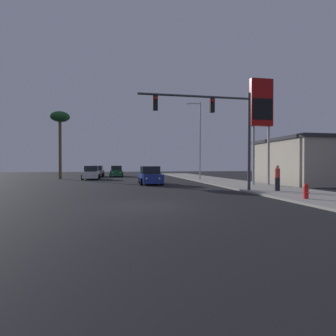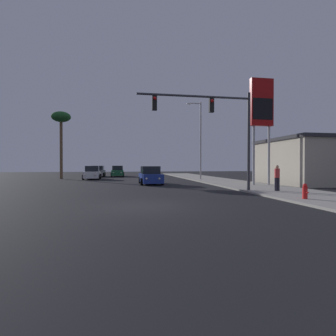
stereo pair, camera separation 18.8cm
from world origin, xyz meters
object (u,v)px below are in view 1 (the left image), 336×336
(car_grey, at_px, (97,172))
(palm_tree_mid, at_px, (60,120))
(car_green, at_px, (117,172))
(fire_hydrant, at_px, (306,191))
(car_blue, at_px, (150,176))
(gas_station_sign, at_px, (261,108))
(street_lamp, at_px, (199,137))
(traffic_light_mast, at_px, (218,120))
(pedestrian_on_sidewalk, at_px, (277,177))
(car_white, at_px, (91,173))

(car_grey, distance_m, palm_tree_mid, 9.90)
(car_green, xyz_separation_m, fire_hydrant, (9.72, -30.38, -0.27))
(car_blue, distance_m, gas_station_sign, 11.45)
(street_lamp, xyz_separation_m, palm_tree_mid, (-16.65, 5.81, 2.37))
(car_grey, xyz_separation_m, street_lamp, (12.61, -11.84, 4.36))
(traffic_light_mast, distance_m, palm_tree_mid, 23.76)
(car_green, distance_m, pedestrian_on_sidewalk, 28.58)
(fire_hydrant, relative_size, pedestrian_on_sidewalk, 0.46)
(street_lamp, height_order, pedestrian_on_sidewalk, street_lamp)
(car_blue, distance_m, street_lamp, 9.27)
(car_white, relative_size, street_lamp, 0.48)
(car_grey, distance_m, street_lamp, 17.84)
(street_lamp, relative_size, pedestrian_on_sidewalk, 5.39)
(car_grey, height_order, car_blue, same)
(car_green, xyz_separation_m, car_blue, (3.36, -17.60, 0.00))
(palm_tree_mid, bearing_deg, street_lamp, -19.24)
(car_grey, relative_size, fire_hydrant, 5.71)
(traffic_light_mast, bearing_deg, fire_hydrant, -59.58)
(fire_hydrant, height_order, pedestrian_on_sidewalk, pedestrian_on_sidewalk)
(fire_hydrant, xyz_separation_m, pedestrian_on_sidewalk, (0.94, 3.85, 0.55))
(gas_station_sign, relative_size, pedestrian_on_sidewalk, 5.39)
(car_blue, xyz_separation_m, fire_hydrant, (6.36, -12.77, -0.27))
(pedestrian_on_sidewalk, bearing_deg, car_green, 111.88)
(traffic_light_mast, relative_size, street_lamp, 0.84)
(car_grey, height_order, traffic_light_mast, traffic_light_mast)
(car_white, bearing_deg, gas_station_sign, 136.64)
(car_grey, bearing_deg, street_lamp, 138.93)
(car_white, distance_m, fire_hydrant, 25.95)
(car_white, distance_m, traffic_light_mast, 20.86)
(car_white, distance_m, car_blue, 11.72)
(car_green, bearing_deg, car_grey, 10.96)
(car_blue, bearing_deg, fire_hydrant, 114.31)
(car_white, distance_m, gas_station_sign, 21.42)
(palm_tree_mid, bearing_deg, car_green, 43.41)
(traffic_light_mast, relative_size, fire_hydrant, 9.95)
(car_green, bearing_deg, pedestrian_on_sidewalk, 111.97)
(gas_station_sign, bearing_deg, street_lamp, 107.05)
(car_grey, xyz_separation_m, palm_tree_mid, (-4.04, -6.03, 6.73))
(car_grey, bearing_deg, pedestrian_on_sidewalk, 119.77)
(traffic_light_mast, distance_m, pedestrian_on_sidewalk, 5.31)
(car_green, relative_size, street_lamp, 0.48)
(car_grey, xyz_separation_m, car_white, (-0.08, -7.20, 0.00))
(traffic_light_mast, height_order, street_lamp, street_lamp)
(car_green, xyz_separation_m, pedestrian_on_sidewalk, (10.65, -26.52, 0.27))
(car_blue, bearing_deg, gas_station_sign, 155.13)
(gas_station_sign, bearing_deg, car_white, 138.55)
(traffic_light_mast, bearing_deg, pedestrian_on_sidewalk, -13.10)
(traffic_light_mast, relative_size, palm_tree_mid, 0.88)
(street_lamp, bearing_deg, pedestrian_on_sidewalk, -86.05)
(car_grey, distance_m, car_white, 7.20)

